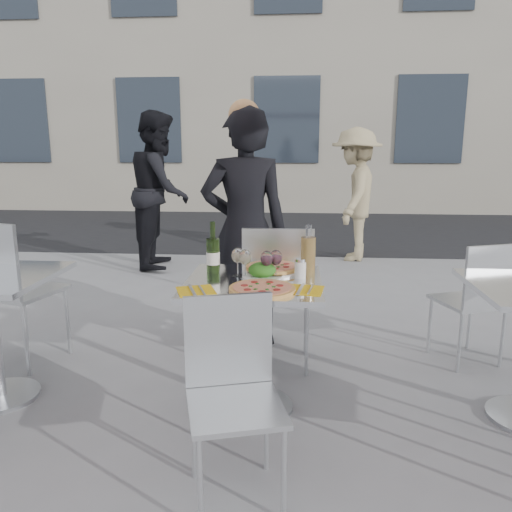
# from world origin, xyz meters

# --- Properties ---
(ground) EXTENTS (80.00, 80.00, 0.00)m
(ground) POSITION_xyz_m (0.00, 0.00, 0.00)
(ground) COLOR slate
(street_asphalt) EXTENTS (24.00, 5.00, 0.00)m
(street_asphalt) POSITION_xyz_m (0.00, 6.50, 0.00)
(street_asphalt) COLOR black
(street_asphalt) RESTS_ON ground
(main_table) EXTENTS (0.72, 0.72, 0.75)m
(main_table) POSITION_xyz_m (0.00, 0.00, 0.54)
(main_table) COLOR #B7BABF
(main_table) RESTS_ON ground
(chair_far) EXTENTS (0.44, 0.45, 0.97)m
(chair_far) POSITION_xyz_m (0.11, 0.52, 0.57)
(chair_far) COLOR silver
(chair_far) RESTS_ON ground
(chair_near) EXTENTS (0.47, 0.48, 0.84)m
(chair_near) POSITION_xyz_m (-0.04, -0.66, 0.50)
(chair_near) COLOR silver
(chair_near) RESTS_ON ground
(side_chair_lfar) EXTENTS (0.56, 0.57, 0.99)m
(side_chair_lfar) POSITION_xyz_m (-1.64, 0.43, 0.59)
(side_chair_lfar) COLOR silver
(side_chair_lfar) RESTS_ON ground
(side_chair_rfar) EXTENTS (0.50, 0.50, 0.85)m
(side_chair_rfar) POSITION_xyz_m (1.42, 0.69, 0.50)
(side_chair_rfar) COLOR silver
(side_chair_rfar) RESTS_ON ground
(woman_diner) EXTENTS (0.69, 0.52, 1.72)m
(woman_diner) POSITION_xyz_m (-0.15, 0.97, 0.86)
(woman_diner) COLOR black
(woman_diner) RESTS_ON ground
(pedestrian_a) EXTENTS (0.80, 0.98, 1.86)m
(pedestrian_a) POSITION_xyz_m (-1.41, 3.36, 0.93)
(pedestrian_a) COLOR black
(pedestrian_a) RESTS_ON ground
(pedestrian_b) EXTENTS (0.85, 1.20, 1.69)m
(pedestrian_b) POSITION_xyz_m (0.97, 3.91, 0.84)
(pedestrian_b) COLOR tan
(pedestrian_b) RESTS_ON ground
(pizza_near) EXTENTS (0.33, 0.33, 0.02)m
(pizza_near) POSITION_xyz_m (0.06, -0.19, 0.76)
(pizza_near) COLOR tan
(pizza_near) RESTS_ON main_table
(pizza_far) EXTENTS (0.35, 0.35, 0.03)m
(pizza_far) POSITION_xyz_m (0.09, 0.22, 0.77)
(pizza_far) COLOR white
(pizza_far) RESTS_ON main_table
(salad_plate) EXTENTS (0.22, 0.22, 0.09)m
(salad_plate) POSITION_xyz_m (0.04, 0.05, 0.79)
(salad_plate) COLOR white
(salad_plate) RESTS_ON main_table
(wine_bottle) EXTENTS (0.07, 0.07, 0.29)m
(wine_bottle) POSITION_xyz_m (-0.24, 0.12, 0.86)
(wine_bottle) COLOR #34521F
(wine_bottle) RESTS_ON main_table
(carafe) EXTENTS (0.08, 0.08, 0.29)m
(carafe) POSITION_xyz_m (0.29, 0.10, 0.87)
(carafe) COLOR tan
(carafe) RESTS_ON main_table
(sugar_shaker) EXTENTS (0.06, 0.06, 0.11)m
(sugar_shaker) POSITION_xyz_m (0.25, 0.07, 0.80)
(sugar_shaker) COLOR white
(sugar_shaker) RESTS_ON main_table
(wineglass_white_a) EXTENTS (0.07, 0.07, 0.16)m
(wineglass_white_a) POSITION_xyz_m (-0.10, 0.09, 0.86)
(wineglass_white_a) COLOR white
(wineglass_white_a) RESTS_ON main_table
(wineglass_white_b) EXTENTS (0.07, 0.07, 0.16)m
(wineglass_white_b) POSITION_xyz_m (-0.05, 0.05, 0.86)
(wineglass_white_b) COLOR white
(wineglass_white_b) RESTS_ON main_table
(wineglass_red_a) EXTENTS (0.07, 0.07, 0.16)m
(wineglass_red_a) POSITION_xyz_m (0.07, 0.03, 0.86)
(wineglass_red_a) COLOR white
(wineglass_red_a) RESTS_ON main_table
(wineglass_red_b) EXTENTS (0.07, 0.07, 0.16)m
(wineglass_red_b) POSITION_xyz_m (0.12, 0.05, 0.86)
(wineglass_red_b) COLOR white
(wineglass_red_b) RESTS_ON main_table
(napkin_left) EXTENTS (0.23, 0.23, 0.01)m
(napkin_left) POSITION_xyz_m (-0.27, -0.22, 0.75)
(napkin_left) COLOR yellow
(napkin_left) RESTS_ON main_table
(napkin_right) EXTENTS (0.21, 0.21, 0.01)m
(napkin_right) POSITION_xyz_m (0.27, -0.17, 0.75)
(napkin_right) COLOR yellow
(napkin_right) RESTS_ON main_table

